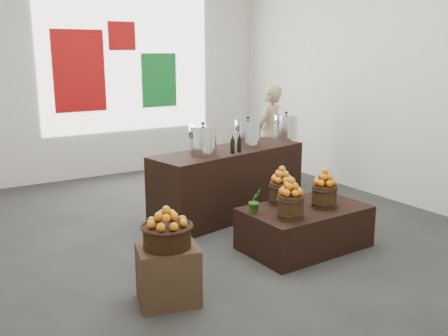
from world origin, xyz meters
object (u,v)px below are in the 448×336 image
display_table (305,227)px  shopper (269,135)px  stock_pot_center (248,134)px  stock_pot_right (286,127)px  wicker_basket (167,237)px  stock_pot_left (203,141)px  counter (229,183)px  crate (168,274)px

display_table → shopper: size_ratio=0.84×
stock_pot_center → stock_pot_right: size_ratio=1.00×
wicker_basket → shopper: size_ratio=0.25×
stock_pot_left → shopper: size_ratio=0.21×
counter → stock_pot_left: stock_pot_left is taller
stock_pot_center → wicker_basket: bearing=-139.1°
stock_pot_right → shopper: 1.01m
display_table → stock_pot_left: stock_pot_left is taller
wicker_basket → shopper: 4.46m
stock_pot_left → stock_pot_right: same height
stock_pot_center → stock_pot_right: (0.81, 0.16, 0.00)m
display_table → shopper: 3.03m
wicker_basket → display_table: bearing=9.9°
shopper → stock_pot_right: bearing=41.3°
display_table → stock_pot_left: 1.72m
stock_pot_center → shopper: (1.19, 1.06, -0.27)m
counter → stock_pot_right: stock_pot_right is taller
wicker_basket → display_table: wicker_basket is taller
crate → stock_pot_right: stock_pot_right is taller
crate → stock_pot_right: (2.98, 2.03, 0.84)m
stock_pot_right → counter: bearing=-168.7°
crate → stock_pot_left: stock_pot_left is taller
stock_pot_left → stock_pot_right: (1.63, 0.33, 0.00)m
wicker_basket → display_table: size_ratio=0.30×
counter → shopper: bearing=25.0°
wicker_basket → counter: bearing=44.9°
stock_pot_left → shopper: (2.01, 1.23, -0.27)m
counter → stock_pot_center: size_ratio=6.47×
counter → stock_pot_center: bearing=-0.0°
counter → display_table: bearing=-97.2°
display_table → crate: bearing=-171.8°
wicker_basket → stock_pot_left: size_ratio=1.21×
wicker_basket → counter: counter is taller
stock_pot_left → stock_pot_right: size_ratio=1.00×
stock_pot_right → shopper: shopper is taller
stock_pot_left → stock_pot_center: (0.81, 0.16, 0.00)m
display_table → counter: counter is taller
display_table → counter: bearing=92.3°
wicker_basket → display_table: (1.91, 0.33, -0.39)m
shopper → counter: bearing=10.2°
crate → wicker_basket: bearing=0.0°
crate → shopper: size_ratio=0.32×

